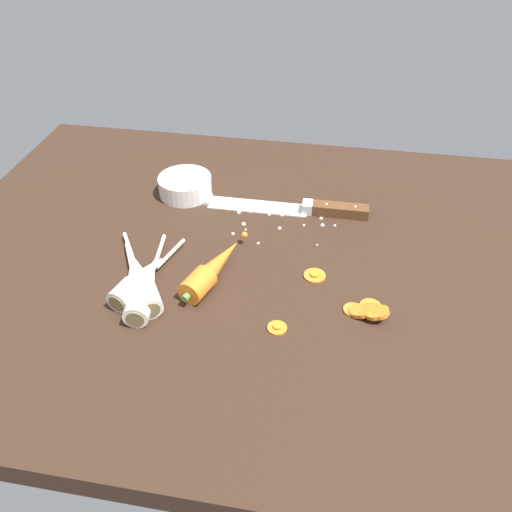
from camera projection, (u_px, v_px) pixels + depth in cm
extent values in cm
cube|color=#332116|center=(258.00, 264.00, 95.47)|extent=(120.00, 90.00, 4.00)
cube|color=silver|center=(258.00, 206.00, 106.25)|extent=(20.02, 4.52, 0.50)
cone|color=silver|center=(204.00, 201.00, 107.71)|extent=(3.02, 3.98, 3.96)
cube|color=silver|center=(307.00, 207.00, 104.41)|extent=(2.02, 2.95, 2.20)
cube|color=brown|center=(340.00, 210.00, 103.56)|extent=(11.02, 2.86, 2.20)
sphere|color=silver|center=(326.00, 204.00, 103.23)|extent=(0.50, 0.50, 0.50)
sphere|color=silver|center=(355.00, 207.00, 102.50)|extent=(0.50, 0.50, 0.50)
cylinder|color=orange|center=(198.00, 285.00, 84.97)|extent=(5.71, 6.50, 4.20)
cone|color=orange|center=(219.00, 262.00, 89.45)|extent=(7.93, 13.68, 3.99)
sphere|color=orange|center=(244.00, 235.00, 95.54)|extent=(1.20, 1.20, 1.20)
cylinder|color=#5B7F3D|center=(186.00, 297.00, 82.70)|extent=(1.45, 1.33, 1.20)
cylinder|color=silver|center=(139.00, 307.00, 81.16)|extent=(4.58, 5.63, 4.00)
cone|color=silver|center=(149.00, 276.00, 86.77)|extent=(4.85, 9.63, 3.80)
cylinder|color=silver|center=(159.00, 253.00, 93.09)|extent=(1.86, 10.02, 0.70)
cylinder|color=brown|center=(135.00, 319.00, 79.14)|extent=(2.82, 0.62, 2.80)
cylinder|color=silver|center=(147.00, 299.00, 82.54)|extent=(6.18, 6.59, 4.00)
cone|color=silver|center=(138.00, 271.00, 87.83)|extent=(8.16, 9.98, 3.80)
cylinder|color=silver|center=(130.00, 249.00, 93.82)|extent=(5.93, 9.00, 0.70)
cylinder|color=brown|center=(151.00, 310.00, 80.63)|extent=(2.54, 1.73, 2.80)
cylinder|color=silver|center=(139.00, 302.00, 81.99)|extent=(5.62, 5.83, 4.00)
cone|color=silver|center=(134.00, 277.00, 86.60)|extent=(7.06, 8.83, 3.80)
cylinder|color=silver|center=(130.00, 258.00, 91.90)|extent=(4.61, 7.97, 0.70)
cylinder|color=brown|center=(141.00, 312.00, 80.32)|extent=(2.62, 1.56, 2.80)
cylinder|color=silver|center=(125.00, 295.00, 83.35)|extent=(5.10, 5.49, 4.00)
cone|color=silver|center=(148.00, 271.00, 87.78)|extent=(5.89, 8.85, 3.80)
cylinder|color=silver|center=(170.00, 254.00, 92.89)|extent=(3.09, 8.63, 0.70)
cylinder|color=brown|center=(116.00, 304.00, 81.75)|extent=(2.77, 1.06, 2.80)
cylinder|color=orange|center=(353.00, 309.00, 83.16)|extent=(3.09, 3.09, 0.70)
cylinder|color=orange|center=(358.00, 311.00, 82.49)|extent=(3.03, 2.94, 1.61)
cylinder|color=orange|center=(363.00, 311.00, 82.15)|extent=(3.14, 3.07, 2.12)
cylinder|color=orange|center=(370.00, 310.00, 81.95)|extent=(3.23, 3.16, 2.14)
cylinder|color=orange|center=(374.00, 312.00, 81.22)|extent=(3.29, 3.21, 1.61)
cylinder|color=orange|center=(380.00, 313.00, 80.84)|extent=(3.01, 2.93, 1.95)
cylinder|color=orange|center=(277.00, 327.00, 80.11)|extent=(3.04, 3.04, 0.70)
cylinder|color=orange|center=(277.00, 326.00, 79.95)|extent=(1.28, 1.28, 0.16)
cylinder|color=orange|center=(315.00, 275.00, 89.57)|extent=(3.76, 3.76, 0.70)
cylinder|color=orange|center=(315.00, 274.00, 89.40)|extent=(1.58, 1.58, 0.16)
cylinder|color=orange|center=(371.00, 306.00, 83.77)|extent=(3.45, 3.45, 0.70)
cylinder|color=orange|center=(371.00, 304.00, 83.60)|extent=(1.45, 1.45, 0.16)
cylinder|color=white|center=(185.00, 186.00, 109.01)|extent=(11.00, 11.00, 4.00)
cylinder|color=#BCBCB8|center=(185.00, 184.00, 108.71)|extent=(8.80, 8.80, 2.80)
sphere|color=silver|center=(244.00, 223.00, 101.43)|extent=(0.87, 0.87, 0.87)
sphere|color=silver|center=(239.00, 211.00, 104.58)|extent=(0.83, 0.83, 0.83)
sphere|color=silver|center=(314.00, 213.00, 104.34)|extent=(0.59, 0.59, 0.59)
sphere|color=silver|center=(258.00, 242.00, 96.80)|extent=(0.58, 0.58, 0.58)
sphere|color=silver|center=(280.00, 227.00, 100.44)|extent=(0.73, 0.73, 0.73)
sphere|color=silver|center=(251.00, 211.00, 104.82)|extent=(0.65, 0.65, 0.65)
sphere|color=silver|center=(282.00, 214.00, 103.85)|extent=(0.58, 0.58, 0.58)
sphere|color=silver|center=(247.00, 206.00, 106.02)|extent=(0.71, 0.71, 0.71)
sphere|color=silver|center=(233.00, 233.00, 99.06)|extent=(0.68, 0.68, 0.68)
sphere|color=silver|center=(317.00, 244.00, 96.52)|extent=(0.40, 0.40, 0.40)
sphere|color=silver|center=(246.00, 229.00, 100.19)|extent=(0.43, 0.43, 0.43)
sphere|color=silver|center=(270.00, 214.00, 104.01)|extent=(0.57, 0.57, 0.57)
sphere|color=silver|center=(335.00, 225.00, 101.18)|extent=(0.55, 0.55, 0.55)
sphere|color=silver|center=(321.00, 217.00, 102.99)|extent=(0.72, 0.72, 0.72)
sphere|color=silver|center=(286.00, 214.00, 103.99)|extent=(0.69, 0.69, 0.69)
sphere|color=silver|center=(304.00, 213.00, 104.09)|extent=(0.61, 0.61, 0.61)
sphere|color=silver|center=(304.00, 224.00, 101.26)|extent=(0.54, 0.54, 0.54)
sphere|color=silver|center=(322.00, 224.00, 101.20)|extent=(0.78, 0.78, 0.78)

